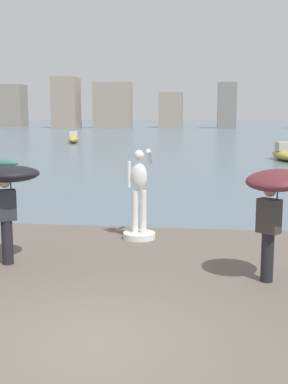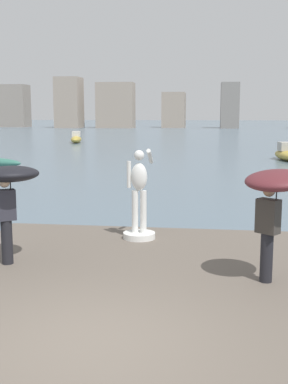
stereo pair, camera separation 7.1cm
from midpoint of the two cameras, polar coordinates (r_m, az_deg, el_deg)
The scene contains 8 objects.
ground_plane at distance 46.11m, azimuth 5.90°, elevation 4.83°, with size 400.00×400.00×0.00m, color slate.
pier at distance 8.50m, azimuth -2.93°, elevation -12.67°, with size 7.50×9.59×0.40m, color #60564C.
statue_white_figure at distance 11.69m, azimuth -0.38°, elevation -1.43°, with size 0.76×0.94×2.13m.
onlooker_left at distance 9.98m, azimuth -15.04°, elevation 0.92°, with size 1.55×1.55×1.94m.
onlooker_right at distance 8.78m, azimuth 15.01°, elevation 0.02°, with size 1.54×1.55×2.04m.
boat_far at distance 37.24m, azimuth 16.11°, elevation 4.21°, with size 1.88×4.71×1.28m.
boat_rightward at distance 57.30m, azimuth -7.75°, elevation 6.09°, with size 1.77×3.77×1.30m.
distant_skyline at distance 115.26m, azimuth 7.08°, elevation 9.66°, with size 92.53×12.62×11.44m.
Camera 2 is at (1.52, -5.96, 3.34)m, focal length 46.49 mm.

